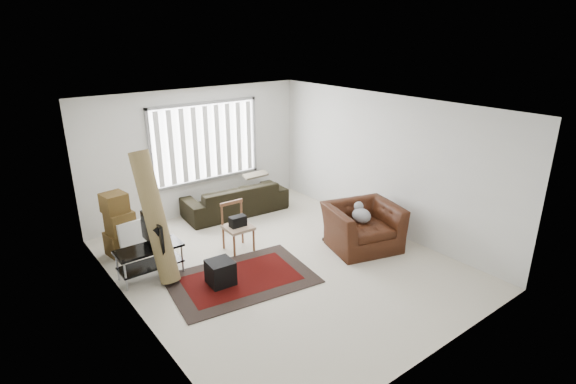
# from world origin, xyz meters

# --- Properties ---
(room) EXTENTS (6.00, 6.02, 2.71)m
(room) POSITION_xyz_m (0.03, 0.51, 1.76)
(room) COLOR beige
(room) RESTS_ON ground
(persian_rug) EXTENTS (2.45, 1.81, 0.02)m
(persian_rug) POSITION_xyz_m (-0.84, -0.03, 0.01)
(persian_rug) COLOR black
(persian_rug) RESTS_ON ground
(tv_stand) EXTENTS (1.04, 0.47, 0.52)m
(tv_stand) POSITION_xyz_m (-1.95, 0.97, 0.38)
(tv_stand) COLOR black
(tv_stand) RESTS_ON ground
(tv) EXTENTS (0.11, 0.84, 0.48)m
(tv) POSITION_xyz_m (-1.95, 0.97, 0.76)
(tv) COLOR black
(tv) RESTS_ON tv_stand
(subwoofer) EXTENTS (0.42, 0.42, 0.39)m
(subwoofer) POSITION_xyz_m (-1.17, 0.04, 0.21)
(subwoofer) COLOR black
(subwoofer) RESTS_ON persian_rug
(moving_boxes) EXTENTS (0.53, 0.50, 1.15)m
(moving_boxes) POSITION_xyz_m (-2.07, 2.04, 0.54)
(moving_boxes) COLOR #553E1A
(moving_boxes) RESTS_ON ground
(white_flatpack) EXTENTS (0.54, 0.21, 0.68)m
(white_flatpack) POSITION_xyz_m (-1.91, 1.75, 0.34)
(white_flatpack) COLOR silver
(white_flatpack) RESTS_ON ground
(rolled_rug) EXTENTS (0.41, 0.97, 2.10)m
(rolled_rug) POSITION_xyz_m (-1.83, 0.86, 1.05)
(rolled_rug) COLOR olive
(rolled_rug) RESTS_ON ground
(sofa) EXTENTS (2.32, 1.16, 0.86)m
(sofa) POSITION_xyz_m (0.57, 2.45, 0.43)
(sofa) COLOR black
(sofa) RESTS_ON ground
(side_chair) EXTENTS (0.49, 0.49, 0.89)m
(side_chair) POSITION_xyz_m (-0.32, 0.91, 0.49)
(side_chair) COLOR #997E64
(side_chair) RESTS_ON ground
(armchair) EXTENTS (1.51, 1.40, 0.93)m
(armchair) POSITION_xyz_m (1.56, -0.40, 0.47)
(armchair) COLOR #37170B
(armchair) RESTS_ON ground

